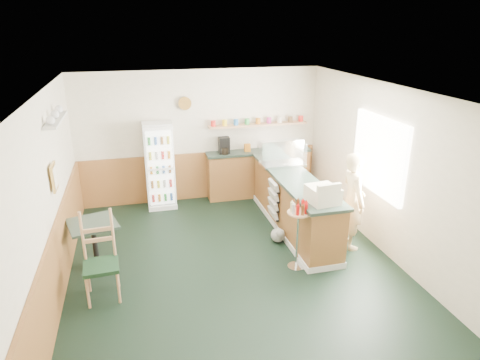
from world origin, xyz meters
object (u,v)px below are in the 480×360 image
object	(u,v)px
shopkeeper	(353,201)
condiment_stand	(298,224)
cafe_chair	(100,253)
cash_register	(323,194)
drinks_fridge	(160,166)
display_case	(283,154)
cafe_table	(94,236)

from	to	relation	value
shopkeeper	condiment_stand	size ratio (longest dim) A/B	1.51
cafe_chair	shopkeeper	bearing A→B (deg)	2.59
cash_register	shopkeeper	xyz separation A→B (m)	(0.70, 0.32, -0.31)
drinks_fridge	condiment_stand	distance (m)	3.43
display_case	shopkeeper	distance (m)	1.68
drinks_fridge	cafe_chair	world-z (taller)	drinks_fridge
display_case	cash_register	xyz separation A→B (m)	(0.00, -1.80, -0.11)
drinks_fridge	display_case	size ratio (longest dim) A/B	2.12
display_case	condiment_stand	size ratio (longest dim) A/B	0.75
condiment_stand	display_case	bearing A→B (deg)	77.71
drinks_fridge	cash_register	world-z (taller)	drinks_fridge
display_case	cash_register	world-z (taller)	display_case
drinks_fridge	cafe_table	bearing A→B (deg)	-118.83
cash_register	condiment_stand	bearing A→B (deg)	-172.11
drinks_fridge	cash_register	distance (m)	3.60
cash_register	shopkeeper	bearing A→B (deg)	18.74
display_case	cafe_table	bearing A→B (deg)	-161.98
shopkeeper	cash_register	bearing A→B (deg)	118.51
drinks_fridge	cafe_table	size ratio (longest dim) A/B	2.09
drinks_fridge	cafe_table	xyz separation A→B (m)	(-1.17, -2.12, -0.34)
shopkeeper	cafe_chair	world-z (taller)	shopkeeper
drinks_fridge	cash_register	bearing A→B (deg)	-51.46
cash_register	cafe_chair	size ratio (longest dim) A/B	0.36
cash_register	cafe_chair	xyz separation A→B (m)	(-3.26, -0.07, -0.49)
cafe_table	cafe_chair	size ratio (longest dim) A/B	0.68
drinks_fridge	condiment_stand	bearing A→B (deg)	-57.93
display_case	condiment_stand	bearing A→B (deg)	-102.29
drinks_fridge	cafe_chair	xyz separation A→B (m)	(-1.02, -2.88, -0.23)
display_case	cafe_table	world-z (taller)	display_case
cash_register	cafe_table	size ratio (longest dim) A/B	0.54
display_case	cafe_chair	bearing A→B (deg)	-150.16
condiment_stand	cafe_chair	bearing A→B (deg)	179.43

